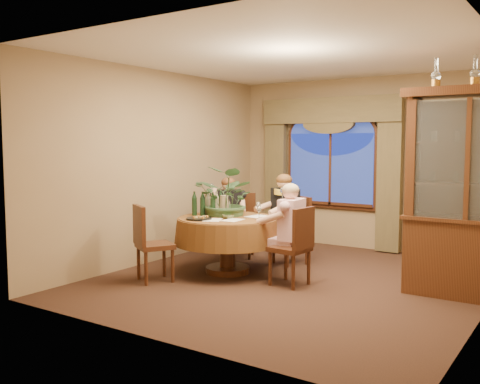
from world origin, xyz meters
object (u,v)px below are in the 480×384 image
Objects in this scene: dining_table at (228,245)px; oil_lamp_center at (475,71)px; chair_front_left at (155,243)px; wine_bottle_1 at (216,203)px; oil_lamp_left at (436,73)px; chair_back_right at (290,231)px; centerpiece_plant at (228,174)px; chair_back at (240,226)px; wine_bottle_5 at (194,203)px; wine_bottle_3 at (213,204)px; chair_right at (290,246)px; person_back at (228,218)px; wine_bottle_2 at (203,204)px; olive_bowl at (228,217)px; china_cabinet at (470,194)px; person_pink at (292,232)px; wine_bottle_4 at (221,202)px; stoneware_vase at (224,205)px; person_scarf at (285,220)px; wine_bottle_0 at (207,203)px.

dining_table is 4.20× the size of oil_lamp_center.
wine_bottle_1 reaches higher than chair_front_left.
oil_lamp_left reaches higher than chair_back_right.
centerpiece_plant reaches higher than wine_bottle_1.
wine_bottle_5 reaches higher than chair_back.
wine_bottle_1 reaches higher than chair_back_right.
wine_bottle_3 is at bearing -167.54° from oil_lamp_left.
centerpiece_plant is at bearing 122.21° from dining_table.
chair_right is 2.91× the size of wine_bottle_5.
person_back is 3.74× the size of wine_bottle_2.
oil_lamp_center is 2.16× the size of olive_bowl.
china_cabinet is 6.92× the size of oil_lamp_center.
china_cabinet is 3.42m from chair_back.
person_pink reaches higher than chair_back_right.
chair_right is at bearing 119.89° from chair_back.
olive_bowl is 0.36m from wine_bottle_1.
chair_front_left is 0.89m from wine_bottle_5.
dining_table is at bearing -38.95° from wine_bottle_4.
person_back is 3.74× the size of wine_bottle_3.
person_pink is 1.18m from wine_bottle_3.
wine_bottle_5 is at bearing -147.07° from stoneware_vase.
wine_bottle_5 is (-0.34, -0.22, 0.03)m from stoneware_vase.
person_scarf is at bearing 47.23° from wine_bottle_1.
dining_table is 0.68m from wine_bottle_0.
person_back is 4.46× the size of stoneware_vase.
wine_bottle_4 is at bearing 81.58° from chair_right.
wine_bottle_1 is at bearing 77.78° from chair_back.
wine_bottle_4 is (-0.34, 0.30, 0.14)m from olive_bowl.
wine_bottle_5 is (-0.92, -0.89, 0.26)m from person_scarf.
wine_bottle_5 is (0.02, 0.77, 0.44)m from chair_front_left.
person_scarf is at bearing 48.96° from stoneware_vase.
stoneware_vase is at bearing 84.46° from chair_back.
olive_bowl is 0.47m from wine_bottle_4.
olive_bowl is 0.57m from wine_bottle_5.
person_scarf reaches higher than dining_table.
person_pink is 1.61m from person_back.
chair_right is 1.75m from person_back.
person_back is at bearing 120.33° from stoneware_vase.
wine_bottle_3 is at bearing -31.96° from wine_bottle_0.
person_scarf is at bearing 53.17° from wine_bottle_3.
china_cabinet is at bearing 0.00° from oil_lamp_center.
oil_lamp_left is 0.35× the size of chair_back_right.
oil_lamp_center is 3.40m from olive_bowl.
wine_bottle_4 is at bearing 138.34° from olive_bowl.
dining_table is 3.66m from oil_lamp_center.
china_cabinet is 7.13× the size of wine_bottle_5.
china_cabinet is 2.94m from olive_bowl.
dining_table is 1.01m from chair_front_left.
oil_lamp_center is 0.26× the size of person_scarf.
wine_bottle_1 is (-3.15, -0.47, -1.61)m from oil_lamp_center.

